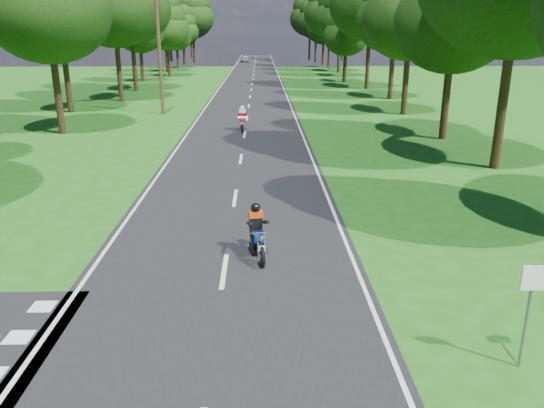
{
  "coord_description": "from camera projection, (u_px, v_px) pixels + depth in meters",
  "views": [
    {
      "loc": [
        0.93,
        -9.96,
        5.69
      ],
      "look_at": [
        1.23,
        4.0,
        1.1
      ],
      "focal_mm": 35.0,
      "sensor_mm": 36.0,
      "label": 1
    }
  ],
  "objects": [
    {
      "name": "rider_near_blue",
      "position": [
        257.0,
        231.0,
        13.81
      ],
      "size": [
        0.84,
        1.75,
        1.4
      ],
      "primitive_type": null,
      "rotation": [
        0.0,
        0.0,
        0.17
      ],
      "color": "navy",
      "rests_on": "main_road"
    },
    {
      "name": "rider_far_red",
      "position": [
        242.0,
        118.0,
        31.22
      ],
      "size": [
        0.62,
        1.74,
        1.44
      ],
      "primitive_type": null,
      "rotation": [
        0.0,
        0.0,
        0.02
      ],
      "color": "#A00C15",
      "rests_on": "main_road"
    },
    {
      "name": "road_markings",
      "position": [
        251.0,
        85.0,
        56.91
      ],
      "size": [
        7.4,
        140.0,
        0.01
      ],
      "color": "silver",
      "rests_on": "main_road"
    },
    {
      "name": "treeline",
      "position": [
        264.0,
        8.0,
        65.71
      ],
      "size": [
        40.0,
        115.35,
        14.78
      ],
      "color": "black",
      "rests_on": "ground"
    },
    {
      "name": "telegraph_pole",
      "position": [
        160.0,
        55.0,
        36.42
      ],
      "size": [
        1.2,
        0.26,
        8.0
      ],
      "color": "#382616",
      "rests_on": "ground"
    },
    {
      "name": "ground",
      "position": [
        218.0,
        313.0,
        11.22
      ],
      "size": [
        160.0,
        160.0,
        0.0
      ],
      "primitive_type": "plane",
      "color": "#1D5613",
      "rests_on": "ground"
    },
    {
      "name": "distant_car",
      "position": [
        245.0,
        58.0,
        98.83
      ],
      "size": [
        1.63,
        3.86,
        1.3
      ],
      "primitive_type": "imported",
      "rotation": [
        0.0,
        0.0,
        -0.02
      ],
      "color": "#A7A9AE",
      "rests_on": "main_road"
    },
    {
      "name": "main_road",
      "position": [
        252.0,
        84.0,
        58.7
      ],
      "size": [
        7.0,
        140.0,
        0.02
      ],
      "primitive_type": "cube",
      "color": "black",
      "rests_on": "ground"
    },
    {
      "name": "road_sign",
      "position": [
        531.0,
        299.0,
        9.0
      ],
      "size": [
        0.45,
        0.07,
        2.0
      ],
      "color": "slate",
      "rests_on": "ground"
    }
  ]
}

